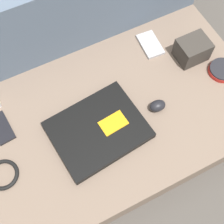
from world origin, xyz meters
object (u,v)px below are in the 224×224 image
Objects in this scene: computer_mouse at (157,106)px; phone_silver at (150,44)px; laptop at (98,130)px; camera_pouch at (192,50)px; phone_black at (1,128)px; speaker_puck at (222,70)px.

computer_mouse is 0.28m from phone_silver.
laptop is 0.23m from computer_mouse.
camera_pouch is at bearing 35.61° from computer_mouse.
phone_silver reaches higher than phone_black.
speaker_puck is 0.91× the size of camera_pouch.
computer_mouse reaches higher than speaker_puck.
computer_mouse is 0.55× the size of camera_pouch.
phone_black is at bearing 177.05° from camera_pouch.
camera_pouch reaches higher than speaker_puck.
phone_black is at bearing 169.41° from speaker_puck.
laptop is at bearing -179.03° from speaker_puck.
phone_silver is 1.02× the size of phone_black.
speaker_puck is at bearing -59.26° from camera_pouch.
phone_silver is 0.64m from phone_black.
computer_mouse reaches higher than phone_silver.
laptop is 0.33m from phone_black.
speaker_puck is 0.83× the size of phone_silver.
computer_mouse is 0.27m from camera_pouch.
computer_mouse is 0.55m from phone_black.
computer_mouse is at bearing -9.11° from laptop.
phone_black is (-0.82, 0.15, -0.01)m from speaker_puck.
speaker_puck is at bearing -4.68° from laptop.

